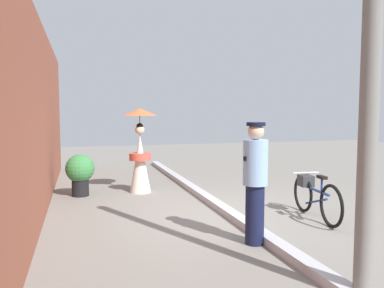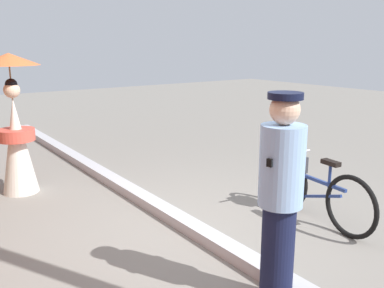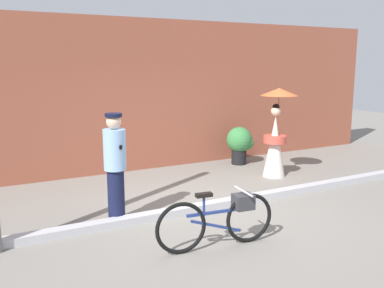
# 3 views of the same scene
# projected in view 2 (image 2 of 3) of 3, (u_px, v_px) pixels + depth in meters

# --- Properties ---
(ground_plane) EXTENTS (30.00, 30.00, 0.00)m
(ground_plane) POSITION_uv_depth(u_px,v_px,m) (193.00, 233.00, 4.62)
(ground_plane) COLOR gray
(sidewalk_curb) EXTENTS (14.00, 0.20, 0.12)m
(sidewalk_curb) POSITION_uv_depth(u_px,v_px,m) (193.00, 228.00, 4.61)
(sidewalk_curb) COLOR #B2B2B7
(sidewalk_curb) RESTS_ON ground_plane
(bicycle_near_officer) EXTENTS (1.68, 0.48, 0.78)m
(bicycle_near_officer) POSITION_uv_depth(u_px,v_px,m) (312.00, 187.00, 4.92)
(bicycle_near_officer) COLOR black
(bicycle_near_officer) RESTS_ON ground_plane
(person_officer) EXTENTS (0.34, 0.38, 1.69)m
(person_officer) POSITION_uv_depth(u_px,v_px,m) (280.00, 196.00, 3.20)
(person_officer) COLOR #141938
(person_officer) RESTS_ON ground_plane
(person_with_parasol) EXTENTS (0.80, 0.80, 1.91)m
(person_with_parasol) POSITION_uv_depth(u_px,v_px,m) (15.00, 125.00, 5.71)
(person_with_parasol) COLOR silver
(person_with_parasol) RESTS_ON ground_plane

